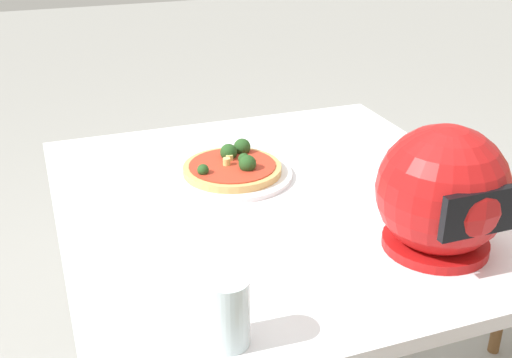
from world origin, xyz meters
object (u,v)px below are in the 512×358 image
object	(u,v)px
dining_table	(281,228)
pizza	(233,166)
motorcycle_helmet	(442,193)
drinking_glass	(228,312)

from	to	relation	value
dining_table	pizza	xyz separation A→B (m)	(0.07, -0.15, 0.11)
motorcycle_helmet	dining_table	bearing A→B (deg)	-56.63
drinking_glass	motorcycle_helmet	bearing A→B (deg)	-164.47
dining_table	drinking_glass	size ratio (longest dim) A/B	9.09
dining_table	pizza	world-z (taller)	pizza
pizza	motorcycle_helmet	bearing A→B (deg)	120.60
dining_table	motorcycle_helmet	world-z (taller)	motorcycle_helmet
motorcycle_helmet	drinking_glass	world-z (taller)	motorcycle_helmet
motorcycle_helmet	drinking_glass	size ratio (longest dim) A/B	2.15
pizza	drinking_glass	bearing A→B (deg)	71.00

